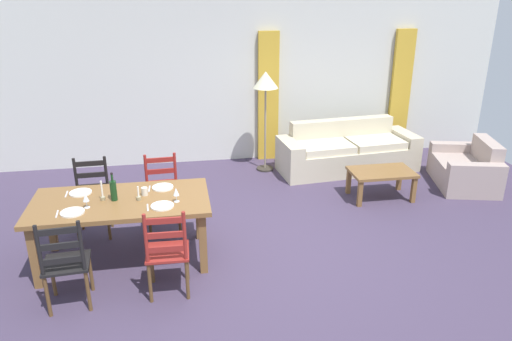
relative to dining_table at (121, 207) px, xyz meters
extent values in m
cube|color=#41354E|center=(1.51, -0.08, -0.67)|extent=(9.60, 9.60, 0.02)
cube|color=silver|center=(1.51, 3.22, 0.69)|extent=(9.60, 0.16, 2.70)
cube|color=gold|center=(2.22, 3.08, 0.44)|extent=(0.35, 0.08, 2.20)
cube|color=gold|center=(4.62, 3.08, 0.44)|extent=(0.35, 0.08, 2.20)
cube|color=brown|center=(0.00, 0.00, 0.06)|extent=(1.90, 0.96, 0.05)
cube|color=brown|center=(-0.85, -0.38, -0.31)|extent=(0.08, 0.08, 0.70)
cube|color=brown|center=(0.85, -0.38, -0.31)|extent=(0.08, 0.08, 0.70)
cube|color=brown|center=(-0.85, 0.38, -0.31)|extent=(0.08, 0.08, 0.70)
cube|color=brown|center=(0.85, 0.38, -0.31)|extent=(0.08, 0.08, 0.70)
cube|color=black|center=(-0.46, -0.72, -0.22)|extent=(0.45, 0.43, 0.03)
cylinder|color=brown|center=(-0.66, -0.56, -0.45)|extent=(0.04, 0.04, 0.43)
cylinder|color=brown|center=(-0.30, -0.53, -0.45)|extent=(0.04, 0.04, 0.43)
cylinder|color=brown|center=(-0.63, -0.90, -0.45)|extent=(0.04, 0.04, 0.43)
cylinder|color=brown|center=(-0.27, -0.87, -0.45)|extent=(0.04, 0.04, 0.43)
cylinder|color=black|center=(-0.63, -0.90, 0.05)|extent=(0.04, 0.04, 0.50)
cylinder|color=black|center=(-0.27, -0.87, 0.05)|extent=(0.04, 0.04, 0.50)
cube|color=black|center=(-0.45, -0.88, -0.08)|extent=(0.38, 0.05, 0.06)
cube|color=black|center=(-0.45, -0.88, 0.07)|extent=(0.38, 0.05, 0.06)
cube|color=black|center=(-0.45, -0.88, 0.22)|extent=(0.38, 0.05, 0.06)
cube|color=maroon|center=(0.49, -0.67, -0.22)|extent=(0.43, 0.41, 0.03)
cylinder|color=brown|center=(0.31, -0.49, -0.45)|extent=(0.04, 0.04, 0.43)
cylinder|color=brown|center=(0.67, -0.50, -0.45)|extent=(0.04, 0.04, 0.43)
cylinder|color=brown|center=(0.30, -0.83, -0.45)|extent=(0.04, 0.04, 0.43)
cylinder|color=brown|center=(0.66, -0.84, -0.45)|extent=(0.04, 0.04, 0.43)
cylinder|color=maroon|center=(0.30, -0.83, 0.05)|extent=(0.04, 0.04, 0.50)
cylinder|color=maroon|center=(0.66, -0.84, 0.05)|extent=(0.04, 0.04, 0.50)
cube|color=maroon|center=(0.48, -0.84, -0.08)|extent=(0.38, 0.03, 0.06)
cube|color=maroon|center=(0.48, -0.84, 0.07)|extent=(0.38, 0.03, 0.06)
cube|color=maroon|center=(0.48, -0.84, 0.22)|extent=(0.38, 0.03, 0.06)
cube|color=black|center=(-0.42, 0.68, -0.22)|extent=(0.43, 0.41, 0.03)
cylinder|color=brown|center=(-0.24, 0.52, -0.45)|extent=(0.04, 0.04, 0.43)
cylinder|color=brown|center=(-0.60, 0.51, -0.45)|extent=(0.04, 0.04, 0.43)
cylinder|color=brown|center=(-0.25, 0.86, -0.45)|extent=(0.04, 0.04, 0.43)
cylinder|color=brown|center=(-0.61, 0.85, -0.45)|extent=(0.04, 0.04, 0.43)
cylinder|color=black|center=(-0.25, 0.86, 0.05)|extent=(0.04, 0.04, 0.50)
cylinder|color=black|center=(-0.61, 0.85, 0.05)|extent=(0.04, 0.04, 0.50)
cube|color=black|center=(-0.43, 0.85, -0.08)|extent=(0.38, 0.03, 0.06)
cube|color=black|center=(-0.43, 0.85, 0.07)|extent=(0.38, 0.03, 0.06)
cube|color=black|center=(-0.43, 0.85, 0.22)|extent=(0.38, 0.03, 0.06)
cube|color=maroon|center=(0.43, 0.67, -0.22)|extent=(0.44, 0.42, 0.03)
cylinder|color=brown|center=(0.61, 0.51, -0.45)|extent=(0.04, 0.04, 0.43)
cylinder|color=brown|center=(0.25, 0.49, -0.45)|extent=(0.04, 0.04, 0.43)
cylinder|color=brown|center=(0.60, 0.85, -0.45)|extent=(0.04, 0.04, 0.43)
cylinder|color=brown|center=(0.24, 0.83, -0.45)|extent=(0.04, 0.04, 0.43)
cylinder|color=maroon|center=(0.60, 0.85, 0.05)|extent=(0.04, 0.04, 0.50)
cylinder|color=maroon|center=(0.24, 0.83, 0.05)|extent=(0.04, 0.04, 0.50)
cube|color=maroon|center=(0.42, 0.84, -0.08)|extent=(0.38, 0.04, 0.06)
cube|color=maroon|center=(0.42, 0.84, 0.07)|extent=(0.38, 0.04, 0.06)
cube|color=maroon|center=(0.42, 0.84, 0.22)|extent=(0.38, 0.04, 0.06)
cylinder|color=white|center=(-0.45, -0.25, 0.10)|extent=(0.24, 0.24, 0.02)
cube|color=silver|center=(-0.60, -0.25, 0.09)|extent=(0.03, 0.17, 0.01)
cylinder|color=white|center=(0.45, -0.25, 0.10)|extent=(0.24, 0.24, 0.02)
cube|color=silver|center=(0.30, -0.25, 0.09)|extent=(0.03, 0.17, 0.01)
cylinder|color=white|center=(-0.45, 0.25, 0.10)|extent=(0.24, 0.24, 0.02)
cube|color=silver|center=(-0.60, 0.25, 0.09)|extent=(0.02, 0.17, 0.01)
cylinder|color=white|center=(0.45, 0.25, 0.10)|extent=(0.24, 0.24, 0.02)
cube|color=silver|center=(0.30, 0.25, 0.09)|extent=(0.02, 0.17, 0.01)
cylinder|color=#143819|center=(-0.06, 0.00, 0.20)|extent=(0.07, 0.07, 0.22)
cylinder|color=#143819|center=(-0.06, 0.00, 0.35)|extent=(0.02, 0.02, 0.08)
cylinder|color=black|center=(-0.06, 0.00, 0.39)|extent=(0.03, 0.03, 0.02)
cylinder|color=white|center=(-0.32, -0.14, 0.09)|extent=(0.06, 0.06, 0.01)
cylinder|color=white|center=(-0.32, -0.14, 0.13)|extent=(0.01, 0.01, 0.07)
cone|color=white|center=(-0.32, -0.14, 0.21)|extent=(0.06, 0.06, 0.08)
cylinder|color=white|center=(0.60, -0.15, 0.09)|extent=(0.06, 0.06, 0.01)
cylinder|color=white|center=(0.60, -0.15, 0.13)|extent=(0.01, 0.01, 0.07)
cone|color=white|center=(0.60, -0.15, 0.21)|extent=(0.06, 0.06, 0.08)
cylinder|color=beige|center=(0.26, 0.08, 0.13)|extent=(0.07, 0.07, 0.09)
cylinder|color=#998C66|center=(-0.18, 0.02, 0.11)|extent=(0.05, 0.05, 0.04)
cylinder|color=white|center=(-0.18, 0.02, 0.22)|extent=(0.02, 0.02, 0.19)
cylinder|color=#998C66|center=(0.20, -0.04, 0.11)|extent=(0.05, 0.05, 0.04)
cylinder|color=white|center=(0.20, -0.04, 0.19)|extent=(0.02, 0.02, 0.12)
cube|color=beige|center=(3.42, 2.29, -0.46)|extent=(1.87, 0.97, 0.40)
cube|color=beige|center=(3.39, 2.59, -0.26)|extent=(1.81, 0.38, 0.80)
cube|color=beige|center=(4.44, 2.39, -0.37)|extent=(0.32, 0.82, 0.58)
cube|color=beige|center=(2.41, 2.19, -0.37)|extent=(0.32, 0.82, 0.58)
cube|color=beige|center=(3.87, 2.29, -0.20)|extent=(0.92, 0.72, 0.12)
cube|color=beige|center=(2.98, 2.20, -0.20)|extent=(0.92, 0.72, 0.12)
cube|color=brown|center=(3.51, 1.14, -0.26)|extent=(0.90, 0.56, 0.04)
cube|color=brown|center=(3.11, 0.91, -0.47)|extent=(0.06, 0.06, 0.38)
cube|color=brown|center=(3.91, 0.91, -0.47)|extent=(0.06, 0.06, 0.38)
cube|color=brown|center=(3.11, 1.37, -0.47)|extent=(0.06, 0.06, 0.38)
cube|color=brown|center=(3.91, 1.37, -0.47)|extent=(0.06, 0.06, 0.38)
cube|color=#AD9990|center=(4.97, 1.39, -0.47)|extent=(0.97, 0.97, 0.38)
cube|color=#AD9990|center=(5.26, 1.32, -0.30)|extent=(0.38, 0.82, 0.72)
cube|color=#AD9990|center=(4.85, 0.92, -0.40)|extent=(0.82, 0.37, 0.52)
cube|color=#AD9990|center=(5.09, 1.87, -0.40)|extent=(0.82, 0.37, 0.52)
cylinder|color=#332D28|center=(2.07, 2.54, -0.65)|extent=(0.28, 0.28, 0.03)
cylinder|color=gray|center=(2.07, 2.54, 0.04)|extent=(0.03, 0.03, 1.35)
cone|color=beige|center=(2.07, 2.54, 0.85)|extent=(0.40, 0.40, 0.26)
camera|label=1|loc=(0.65, -4.94, 2.29)|focal=34.11mm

